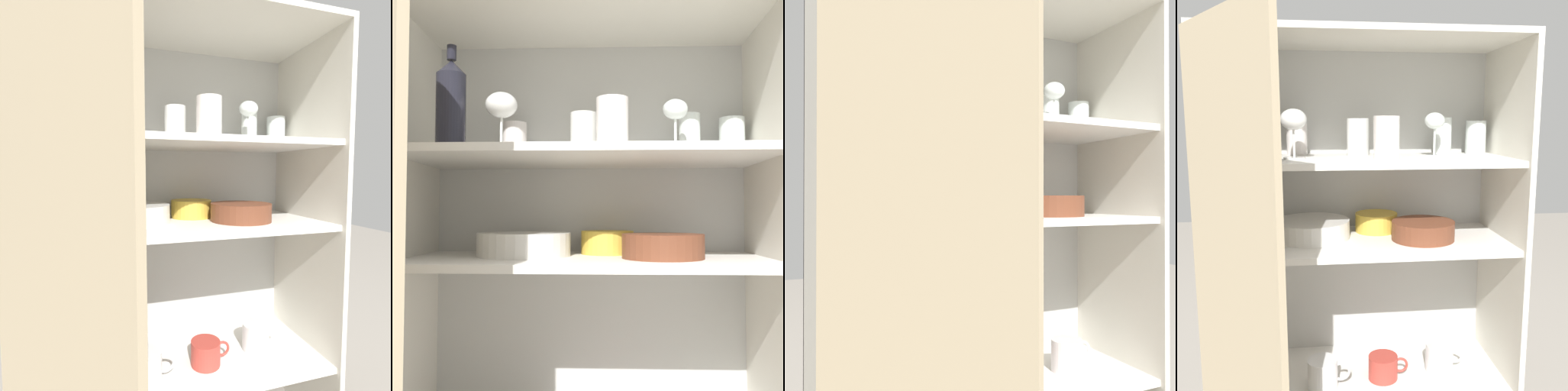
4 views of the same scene
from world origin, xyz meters
TOP-DOWN VIEW (x-y plane):
  - cupboard_back_panel at (0.00, 0.40)m, footprint 0.97×0.02m
  - cupboard_side_left at (-0.48, 0.20)m, footprint 0.02×0.43m
  - cupboard_side_right at (0.48, 0.20)m, footprint 0.02×0.43m
  - cupboard_top_panel at (0.00, 0.20)m, footprint 0.97×0.43m
  - shelf_board_middle at (0.00, 0.20)m, footprint 0.94×0.39m
  - shelf_board_upper at (0.00, 0.20)m, footprint 0.94×0.39m
  - tumbler_glass_0 at (0.29, 0.31)m, footprint 0.06×0.06m
  - tumbler_glass_1 at (0.41, 0.31)m, footprint 0.07×0.07m
  - tumbler_glass_2 at (-0.22, 0.33)m, footprint 0.07×0.07m
  - tumbler_glass_3 at (-0.01, 0.28)m, footprint 0.08×0.08m
  - tumbler_glass_4 at (0.07, 0.14)m, footprint 0.08×0.08m
  - wine_glass_0 at (0.23, 0.20)m, footprint 0.07×0.07m
  - wine_glass_1 at (-0.22, 0.16)m, footprint 0.08×0.08m
  - wine_bottle at (-0.34, 0.12)m, footprint 0.07×0.07m
  - plate_stack_white at (-0.17, 0.23)m, footprint 0.25×0.25m
  - mixing_bowl_large at (0.19, 0.17)m, footprint 0.21×0.21m
  - serving_bowl_small at (0.05, 0.30)m, footprint 0.15×0.15m

SIDE VIEW (x-z plane):
  - cupboard_back_panel at x=0.00m, z-range 0.00..1.40m
  - cupboard_side_left at x=-0.48m, z-range 0.00..1.40m
  - cupboard_side_right at x=0.48m, z-range 0.00..1.40m
  - shelf_board_middle at x=0.00m, z-range 0.74..0.76m
  - plate_stack_white at x=-0.17m, z-range 0.76..0.83m
  - mixing_bowl_large at x=0.19m, z-range 0.77..0.83m
  - serving_bowl_small at x=0.05m, z-range 0.77..0.83m
  - shelf_board_upper at x=0.00m, z-range 1.02..1.04m
  - tumbler_glass_2 at x=-0.22m, z-range 1.04..1.15m
  - tumbler_glass_1 at x=0.41m, z-range 1.04..1.16m
  - tumbler_glass_3 at x=-0.01m, z-range 1.04..1.16m
  - tumbler_glass_0 at x=0.29m, z-range 1.04..1.17m
  - tumbler_glass_4 at x=0.07m, z-range 1.04..1.17m
  - wine_glass_0 at x=0.23m, z-range 1.07..1.22m
  - wine_glass_1 at x=-0.22m, z-range 1.08..1.23m
  - wine_bottle at x=-0.34m, z-range 1.02..1.29m
  - cupboard_top_panel at x=0.00m, z-range 1.40..1.42m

